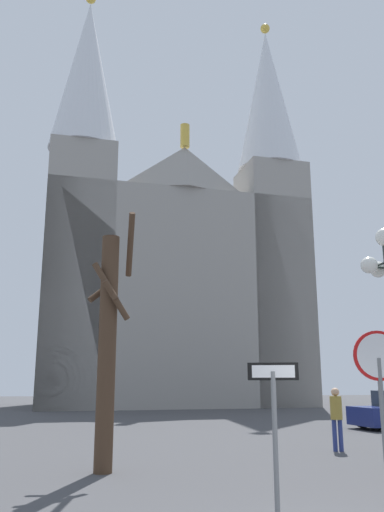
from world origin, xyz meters
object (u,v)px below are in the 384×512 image
object	(u,v)px
stop_sign	(380,379)
bare_tree	(108,342)
pedestrian_walking	(336,413)
cathedral	(174,267)
one_way_arrow_sign	(275,419)

from	to	relation	value
stop_sign	bare_tree	bearing A→B (deg)	142.56
bare_tree	pedestrian_walking	distance (m)	6.98
bare_tree	pedestrian_walking	bearing A→B (deg)	22.71
cathedral	stop_sign	distance (m)	32.53
cathedral	stop_sign	world-z (taller)	cathedral
cathedral	bare_tree	xyz separation A→B (m)	(-4.35, -27.95, -7.68)
cathedral	bare_tree	size ratio (longest dim) A/B	5.66
pedestrian_walking	cathedral	bearing A→B (deg)	94.28
cathedral	bare_tree	bearing A→B (deg)	-98.84
cathedral	one_way_arrow_sign	xyz separation A→B (m)	(-2.00, -32.57, -9.00)
one_way_arrow_sign	pedestrian_walking	world-z (taller)	one_way_arrow_sign
cathedral	one_way_arrow_sign	world-z (taller)	cathedral
stop_sign	bare_tree	world-z (taller)	bare_tree
stop_sign	pedestrian_walking	xyz separation A→B (m)	(1.73, 6.07, -0.90)
one_way_arrow_sign	pedestrian_walking	xyz separation A→B (m)	(3.89, 7.24, -0.37)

